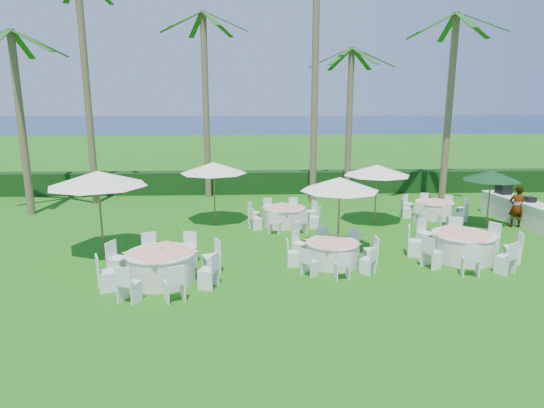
{
  "coord_description": "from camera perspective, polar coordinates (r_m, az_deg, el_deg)",
  "views": [
    {
      "loc": [
        -1.52,
        -12.57,
        4.83
      ],
      "look_at": [
        -0.82,
        3.32,
        1.3
      ],
      "focal_mm": 30.0,
      "sensor_mm": 36.0,
      "label": 1
    }
  ],
  "objects": [
    {
      "name": "ground",
      "position": [
        13.56,
        4.13,
        -8.4
      ],
      "size": [
        120.0,
        120.0,
        0.0
      ],
      "primitive_type": "plane",
      "color": "#1C5A0F",
      "rests_on": "ground"
    },
    {
      "name": "hedge",
      "position": [
        24.98,
        1.01,
        2.77
      ],
      "size": [
        34.0,
        1.0,
        1.2
      ],
      "primitive_type": "cube",
      "color": "black",
      "rests_on": "ground"
    },
    {
      "name": "ocean",
      "position": [
        114.69,
        -1.79,
        10.11
      ],
      "size": [
        260.0,
        260.0,
        0.0
      ],
      "primitive_type": "plane",
      "color": "#061241",
      "rests_on": "ground"
    },
    {
      "name": "banquet_table_a",
      "position": [
        13.04,
        -13.72,
        -7.52
      ],
      "size": [
        3.27,
        3.27,
        1.01
      ],
      "color": "silver",
      "rests_on": "ground"
    },
    {
      "name": "banquet_table_b",
      "position": [
        14.09,
        7.55,
        -6.03
      ],
      "size": [
        2.83,
        2.83,
        0.87
      ],
      "color": "silver",
      "rests_on": "ground"
    },
    {
      "name": "banquet_table_c",
      "position": [
        15.59,
        22.78,
        -4.84
      ],
      "size": [
        3.33,
        3.33,
        1.01
      ],
      "color": "silver",
      "rests_on": "ground"
    },
    {
      "name": "banquet_table_e",
      "position": [
        18.32,
        1.53,
        -1.49
      ],
      "size": [
        2.93,
        2.93,
        0.91
      ],
      "color": "silver",
      "rests_on": "ground"
    },
    {
      "name": "banquet_table_f",
      "position": [
        20.8,
        19.67,
        -0.6
      ],
      "size": [
        2.81,
        2.81,
        0.86
      ],
      "color": "silver",
      "rests_on": "ground"
    },
    {
      "name": "umbrella_a",
      "position": [
        15.28,
        -21.04,
        2.99
      ],
      "size": [
        3.09,
        3.09,
        2.77
      ],
      "color": "brown",
      "rests_on": "ground"
    },
    {
      "name": "umbrella_b",
      "position": [
        14.68,
        8.5,
        2.49
      ],
      "size": [
        2.55,
        2.55,
        2.53
      ],
      "color": "brown",
      "rests_on": "ground"
    },
    {
      "name": "umbrella_c",
      "position": [
        18.38,
        -7.33,
        4.54
      ],
      "size": [
        2.68,
        2.68,
        2.54
      ],
      "color": "brown",
      "rests_on": "ground"
    },
    {
      "name": "umbrella_d",
      "position": [
        18.67,
        13.04,
        4.16
      ],
      "size": [
        2.66,
        2.66,
        2.44
      ],
      "color": "brown",
      "rests_on": "ground"
    },
    {
      "name": "umbrella_green",
      "position": [
        19.65,
        25.83,
        3.23
      ],
      "size": [
        2.17,
        2.17,
        2.29
      ],
      "color": "brown",
      "rests_on": "ground"
    },
    {
      "name": "buffet_table",
      "position": [
        21.25,
        28.7,
        -0.72
      ],
      "size": [
        1.26,
        4.32,
        1.52
      ],
      "color": "silver",
      "rests_on": "ground"
    },
    {
      "name": "staff_person",
      "position": [
        20.42,
        28.34,
        -0.31
      ],
      "size": [
        0.63,
        0.43,
        1.65
      ],
      "primitive_type": "imported",
      "rotation": [
        0.0,
        0.0,
        3.08
      ],
      "color": "gray",
      "rests_on": "ground"
    },
    {
      "name": "palm_a",
      "position": [
        23.65,
        -22.28,
        13.88
      ],
      "size": [
        4.4,
        4.13,
        10.58
      ],
      "color": "brown",
      "rests_on": "ground"
    },
    {
      "name": "palm_b",
      "position": [
        23.72,
        -8.33,
        12.98
      ],
      "size": [
        4.4,
        4.15,
        9.23
      ],
      "color": "brown",
      "rests_on": "ground"
    },
    {
      "name": "palm_c",
      "position": [
        22.25,
        5.45,
        17.84
      ],
      "size": [
        4.33,
        4.31,
        12.85
      ],
      "color": "brown",
      "rests_on": "ground"
    },
    {
      "name": "palm_d",
      "position": [
        24.42,
        9.7,
        10.96
      ],
      "size": [
        4.39,
        4.2,
        7.61
      ],
      "color": "brown",
      "rests_on": "ground"
    },
    {
      "name": "palm_e",
      "position": [
        22.93,
        21.37,
        11.72
      ],
      "size": [
        4.11,
        4.4,
        8.78
      ],
      "color": "brown",
      "rests_on": "ground"
    },
    {
      "name": "palm_f",
      "position": [
        22.43,
        -29.06,
        9.76
      ],
      "size": [
        4.11,
        4.4,
        7.82
      ],
      "color": "brown",
      "rests_on": "ground"
    }
  ]
}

